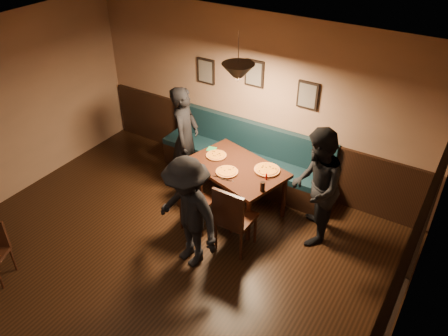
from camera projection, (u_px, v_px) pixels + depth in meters
name	position (u px, v px, depth m)	size (l,w,h in m)	color
floor	(113.00, 308.00, 5.47)	(7.00, 7.00, 0.00)	black
ceiling	(69.00, 98.00, 3.91)	(7.00, 7.00, 0.00)	silver
wall_back	(254.00, 99.00, 7.16)	(6.00, 6.00, 0.00)	#8C704F
wainscot	(251.00, 148.00, 7.64)	(5.88, 0.06, 1.00)	black
booth_bench	(244.00, 155.00, 7.45)	(3.00, 0.60, 1.00)	#0F232D
window_frame	(396.00, 301.00, 3.69)	(0.06, 2.56, 1.86)	black
window_glass	(392.00, 299.00, 3.70)	(2.40, 2.40, 0.00)	black
picture_left	(206.00, 71.00, 7.37)	(0.32, 0.04, 0.42)	black
picture_center	(254.00, 73.00, 6.89)	(0.32, 0.04, 0.42)	black
picture_right	(308.00, 95.00, 6.58)	(0.32, 0.04, 0.42)	black
pendant_lamp	(238.00, 73.00, 5.85)	(0.44, 0.44, 0.25)	black
dining_table	(236.00, 188.00, 6.89)	(1.44, 0.93, 0.77)	black
chair_near_left	(197.00, 200.00, 6.49)	(0.41, 0.41, 0.93)	#311D0D
chair_near_right	(236.00, 216.00, 6.09)	(0.47, 0.47, 1.06)	#311D0D
diner_left	(185.00, 138.00, 7.19)	(0.64, 0.42, 1.75)	black
diner_right	(316.00, 187.00, 6.07)	(0.85, 0.66, 1.75)	black
diner_front	(188.00, 213.00, 5.70)	(1.05, 0.60, 1.63)	black
pizza_a	(216.00, 155.00, 6.91)	(0.32, 0.32, 0.04)	orange
pizza_b	(227.00, 172.00, 6.53)	(0.33, 0.33, 0.04)	orange
pizza_c	(267.00, 170.00, 6.57)	(0.38, 0.38, 0.04)	orange
soda_glass	(263.00, 186.00, 6.13)	(0.07, 0.07, 0.14)	black
tabasco_bottle	(266.00, 176.00, 6.37)	(0.03, 0.03, 0.11)	#940704
napkin_a	(212.00, 149.00, 7.09)	(0.14, 0.14, 0.01)	#217D40
napkin_b	(192.00, 166.00, 6.69)	(0.13, 0.13, 0.01)	#1F763A
cutlery_set	(222.00, 178.00, 6.42)	(0.02, 0.19, 0.00)	white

